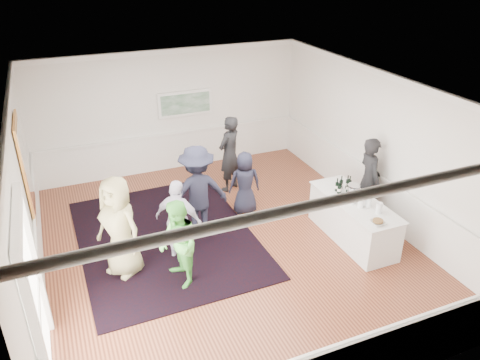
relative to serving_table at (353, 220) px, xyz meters
name	(u,v)px	position (x,y,z in m)	size (l,w,h in m)	color
floor	(227,244)	(-2.46, 0.78, -0.45)	(8.00, 8.00, 0.00)	brown
ceiling	(224,91)	(-2.46, 0.78, 2.75)	(7.00, 8.00, 0.02)	white
wall_left	(25,210)	(-5.96, 0.78, 1.15)	(0.02, 8.00, 3.20)	white
wall_right	(378,146)	(1.04, 0.78, 1.15)	(0.02, 8.00, 3.20)	white
wall_back	(170,111)	(-2.46, 4.78, 1.15)	(7.00, 0.02, 3.20)	white
wall_front	(348,311)	(-2.46, -3.22, 1.15)	(7.00, 0.02, 3.20)	white
wainscoting	(226,223)	(-2.46, 0.78, 0.05)	(7.00, 8.00, 1.00)	white
mirror	(25,167)	(-5.91, 2.08, 1.35)	(0.05, 1.25, 1.85)	#EF9F46
doorway	(33,289)	(-5.91, -1.12, 0.97)	(0.10, 1.78, 2.56)	white
landscape_painting	(185,103)	(-2.06, 4.73, 1.33)	(1.44, 0.06, 0.66)	white
area_rug	(166,237)	(-3.55, 1.50, -0.44)	(3.43, 4.51, 0.02)	black
serving_table	(353,220)	(0.00, 0.00, 0.00)	(0.84, 2.20, 0.89)	white
bartender	(369,180)	(0.74, 0.57, 0.50)	(0.70, 0.46, 1.91)	black
guest_tan	(119,227)	(-4.53, 0.71, 0.52)	(0.95, 0.62, 1.94)	tan
guest_green	(178,245)	(-3.66, -0.02, 0.37)	(0.80, 0.62, 1.64)	#5ECC51
guest_lilac	(179,220)	(-3.43, 0.76, 0.37)	(0.96, 0.40, 1.64)	silver
guest_dark_a	(197,192)	(-2.85, 1.39, 0.54)	(1.28, 0.73, 1.98)	#1C1D2F
guest_dark_b	(229,154)	(-1.51, 3.03, 0.50)	(0.69, 0.45, 1.89)	black
guest_navy	(245,183)	(-1.60, 1.87, 0.28)	(0.71, 0.46, 1.45)	#1C1D2F
wine_bottles	(343,184)	(0.01, 0.46, 0.60)	(0.40, 0.26, 0.31)	black
juice_pitchers	(365,202)	(0.01, -0.29, 0.56)	(0.36, 0.63, 0.24)	#67A139
ice_bucket	(353,191)	(0.08, 0.20, 0.56)	(0.26, 0.26, 0.24)	silver
nut_bowl	(378,222)	(-0.13, -0.87, 0.48)	(0.27, 0.27, 0.08)	white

